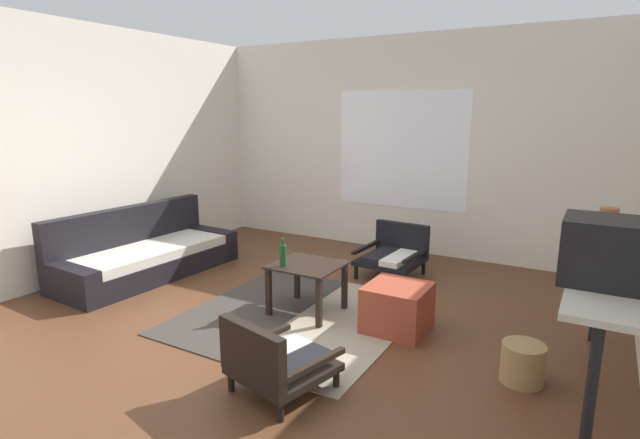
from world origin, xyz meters
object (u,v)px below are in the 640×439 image
(coffee_table, at_px, (307,274))
(clay_vase, at_px, (606,239))
(couch, at_px, (145,255))
(armchair_by_window, at_px, (394,253))
(ottoman_orange, at_px, (397,308))
(crt_television, at_px, (606,251))
(console_shelf, at_px, (601,287))
(glass_bottle, at_px, (283,255))
(armchair_striped_foreground, at_px, (275,361))
(wicker_basket, at_px, (523,363))

(coffee_table, height_order, clay_vase, clay_vase)
(couch, bearing_deg, coffee_table, -0.24)
(armchair_by_window, xyz_separation_m, ottoman_orange, (0.56, -1.32, -0.06))
(ottoman_orange, bearing_deg, crt_television, -14.13)
(console_shelf, relative_size, glass_bottle, 6.55)
(coffee_table, bearing_deg, armchair_by_window, 78.62)
(armchair_by_window, distance_m, console_shelf, 2.51)
(coffee_table, bearing_deg, clay_vase, 8.22)
(armchair_striped_foreground, bearing_deg, couch, 154.88)
(armchair_by_window, height_order, armchair_striped_foreground, armchair_by_window)
(console_shelf, distance_m, wicker_basket, 0.70)
(couch, height_order, ottoman_orange, couch)
(armchair_by_window, height_order, console_shelf, console_shelf)
(console_shelf, bearing_deg, armchair_by_window, 142.96)
(console_shelf, bearing_deg, coffee_table, 177.27)
(console_shelf, relative_size, clay_vase, 4.69)
(couch, bearing_deg, glass_bottle, -4.86)
(armchair_by_window, relative_size, glass_bottle, 2.71)
(ottoman_orange, bearing_deg, glass_bottle, -167.22)
(armchair_by_window, bearing_deg, glass_bottle, -105.45)
(armchair_striped_foreground, bearing_deg, armchair_by_window, 94.97)
(armchair_by_window, distance_m, crt_television, 2.68)
(crt_television, bearing_deg, armchair_by_window, 139.65)
(console_shelf, xyz_separation_m, clay_vase, (-0.00, 0.43, 0.22))
(armchair_by_window, bearing_deg, clay_vase, -28.16)
(coffee_table, relative_size, ottoman_orange, 1.21)
(console_shelf, height_order, clay_vase, clay_vase)
(armchair_striped_foreground, xyz_separation_m, glass_bottle, (-0.65, 1.06, 0.33))
(coffee_table, xyz_separation_m, armchair_striped_foreground, (0.50, -1.22, -0.13))
(couch, distance_m, ottoman_orange, 2.95)
(coffee_table, relative_size, wicker_basket, 2.10)
(couch, relative_size, crt_television, 4.24)
(armchair_striped_foreground, bearing_deg, coffee_table, 112.46)
(coffee_table, distance_m, armchair_striped_foreground, 1.33)
(ottoman_orange, bearing_deg, coffee_table, -175.60)
(glass_bottle, bearing_deg, couch, 175.14)
(coffee_table, relative_size, glass_bottle, 2.37)
(console_shelf, bearing_deg, wicker_basket, -157.23)
(ottoman_orange, relative_size, glass_bottle, 1.96)
(clay_vase, height_order, glass_bottle, clay_vase)
(armchair_striped_foreground, distance_m, crt_television, 2.11)
(ottoman_orange, relative_size, console_shelf, 0.30)
(couch, xyz_separation_m, clay_vase, (4.37, 0.32, 0.69))
(armchair_by_window, bearing_deg, console_shelf, -37.04)
(coffee_table, height_order, console_shelf, console_shelf)
(crt_television, bearing_deg, couch, 176.05)
(clay_vase, xyz_separation_m, glass_bottle, (-2.40, -0.48, -0.35))
(couch, xyz_separation_m, glass_bottle, (1.97, -0.17, 0.34))
(crt_television, bearing_deg, wicker_basket, 177.29)
(couch, distance_m, wicker_basket, 3.98)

